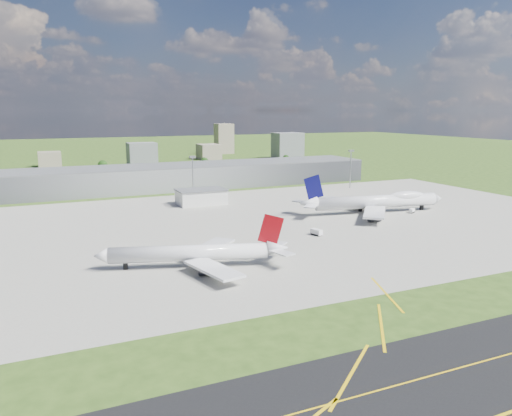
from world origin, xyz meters
name	(u,v)px	position (x,y,z in m)	size (l,w,h in m)	color
ground	(162,192)	(0.00, 150.00, 0.00)	(1400.00, 1400.00, 0.00)	#2D4716
apron	(243,226)	(10.00, 40.00, 0.04)	(360.00, 190.00, 0.08)	gray
terminal	(157,178)	(0.00, 165.00, 7.50)	(300.00, 42.00, 15.00)	gray
ops_building	(201,197)	(10.00, 100.00, 4.00)	(26.00, 16.00, 8.00)	silver
mast_center	(193,170)	(10.00, 115.00, 17.71)	(3.50, 2.00, 25.90)	gray
mast_east	(351,162)	(120.00, 115.00, 17.71)	(3.50, 2.00, 25.90)	gray
airliner_red_twin	(196,254)	(-27.04, -8.68, 4.71)	(63.02, 48.04, 17.69)	white
airliner_blue_quad	(376,202)	(84.66, 40.59, 5.80)	(79.74, 61.92, 20.88)	white
tug_yellow	(217,255)	(-16.71, -0.58, 0.95)	(4.17, 3.95, 1.82)	#CD900C
van_white_near	(316,232)	(32.07, 12.07, 1.33)	(3.53, 5.60, 2.63)	white
van_white_far	(412,211)	(100.97, 32.46, 1.09)	(4.41, 3.55, 2.13)	white
bldg_cw	(50,159)	(-60.00, 340.00, 7.00)	(20.00, 18.00, 14.00)	gray
bldg_c	(142,154)	(20.00, 310.00, 11.00)	(26.00, 20.00, 22.00)	slate
bldg_ce	(209,152)	(100.00, 350.00, 8.00)	(22.00, 24.00, 16.00)	gray
bldg_e	(288,146)	(180.00, 320.00, 14.00)	(30.00, 22.00, 28.00)	slate
bldg_tall_e	(224,139)	(140.00, 410.00, 18.00)	(20.00, 18.00, 36.00)	gray
tree_c	(103,165)	(-20.00, 280.00, 5.84)	(8.10, 8.10, 9.90)	#382314
tree_e	(204,161)	(70.00, 275.00, 5.51)	(7.65, 7.65, 9.35)	#382314
tree_far_e	(286,158)	(160.00, 285.00, 4.53)	(6.30, 6.30, 7.70)	#382314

